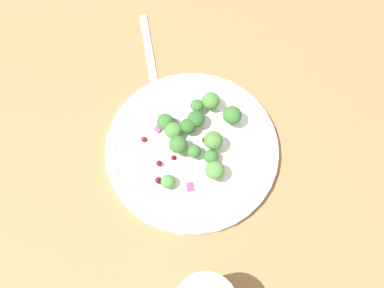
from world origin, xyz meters
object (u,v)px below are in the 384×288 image
Objects in this scene: plate at (192,149)px; fork at (152,67)px; broccoli_floret_1 at (168,182)px; broccoli_floret_2 at (197,105)px; broccoli_floret_0 at (165,122)px.

plate is 16.13cm from fork.
broccoli_floret_1 is 20.78cm from fork.
plate is 1.49× the size of fork.
plate reaches higher than fork.
broccoli_floret_1 is 12.55cm from broccoli_floret_2.
broccoli_floret_1 is 0.12× the size of fork.
plate is at bearing -48.40° from fork.
fork is at bearing 148.00° from broccoli_floret_2.
broccoli_floret_2 is (3.77, 3.91, 0.24)cm from broccoli_floret_0.
broccoli_floret_1 reaches higher than plate.
broccoli_floret_1 is (-1.53, -6.46, 1.63)cm from plate.
fork is (-9.17, 18.51, -2.24)cm from broccoli_floret_1.
broccoli_floret_1 is (3.37, -8.62, -0.34)cm from broccoli_floret_0.
broccoli_floret_0 is 1.23× the size of broccoli_floret_1.
plate is 6.56cm from broccoli_floret_2.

